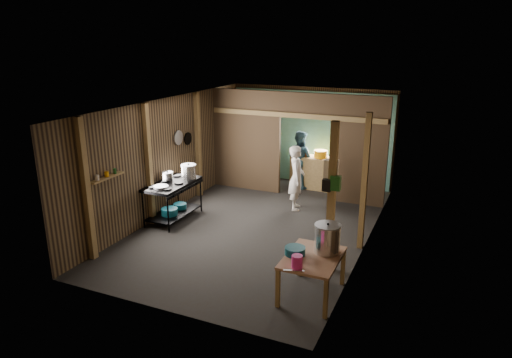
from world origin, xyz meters
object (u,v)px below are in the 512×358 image
at_px(stove_pot_large, 189,172).
at_px(pink_bucket, 297,262).
at_px(stock_pot, 327,239).
at_px(prep_table, 312,276).
at_px(yellow_tub, 321,154).
at_px(gas_range, 173,201).
at_px(cook, 296,178).

relative_size(stove_pot_large, pink_bucket, 1.76).
bearing_deg(stock_pot, prep_table, -122.38).
height_order(prep_table, pink_bucket, pink_bucket).
bearing_deg(stock_pot, stove_pot_large, 152.14).
xyz_separation_m(prep_table, yellow_tub, (-1.37, 5.16, 0.62)).
relative_size(stove_pot_large, stock_pot, 0.71).
xyz_separation_m(pink_bucket, yellow_tub, (-1.27, 5.59, 0.19)).
distance_m(prep_table, stock_pot, 0.62).
xyz_separation_m(gas_range, prep_table, (3.71, -1.78, -0.09)).
relative_size(pink_bucket, cook, 0.13).
distance_m(gas_range, prep_table, 4.12).
relative_size(gas_range, stove_pot_large, 4.22).
xyz_separation_m(gas_range, yellow_tub, (2.34, 3.38, 0.52)).
distance_m(stock_pot, cook, 3.62).
relative_size(prep_table, stove_pot_large, 3.27).
relative_size(prep_table, yellow_tub, 3.21).
distance_m(stove_pot_large, yellow_tub, 3.68).
xyz_separation_m(stove_pot_large, stock_pot, (3.69, -1.95, -0.12)).
bearing_deg(prep_table, yellow_tub, 104.90).
bearing_deg(stove_pot_large, cook, 31.78).
bearing_deg(yellow_tub, stock_pot, -72.76).
xyz_separation_m(prep_table, pink_bucket, (-0.11, -0.43, 0.43)).
bearing_deg(stock_pot, pink_bucket, -111.35).
relative_size(gas_range, pink_bucket, 7.41).
height_order(stock_pot, cook, cook).
relative_size(stove_pot_large, cook, 0.23).
distance_m(prep_table, cook, 3.80).
distance_m(yellow_tub, cook, 1.69).
relative_size(stock_pot, yellow_tub, 1.38).
relative_size(prep_table, pink_bucket, 5.75).
bearing_deg(gas_range, stove_pot_large, 67.58).
xyz_separation_m(stove_pot_large, pink_bucket, (3.43, -2.62, -0.24)).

